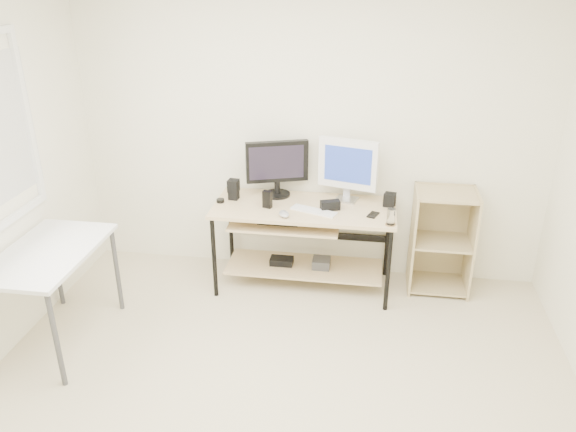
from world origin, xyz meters
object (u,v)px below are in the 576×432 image
(desk, at_px, (301,229))
(side_table, at_px, (49,261))
(black_monitor, at_px, (277,165))
(white_imac, at_px, (348,166))
(audio_controller, at_px, (267,199))
(shelf_unit, at_px, (441,239))

(desk, relative_size, side_table, 1.50)
(side_table, bearing_deg, desk, 32.65)
(desk, distance_m, side_table, 1.97)
(black_monitor, xyz_separation_m, white_imac, (0.60, -0.02, 0.03))
(desk, height_order, audio_controller, audio_controller)
(shelf_unit, xyz_separation_m, audio_controller, (-1.45, -0.24, 0.37))
(side_table, distance_m, black_monitor, 1.93)
(white_imac, relative_size, audio_controller, 3.70)
(desk, distance_m, audio_controller, 0.40)
(desk, height_order, side_table, same)
(black_monitor, bearing_deg, audio_controller, -116.29)
(side_table, relative_size, black_monitor, 1.93)
(audio_controller, bearing_deg, shelf_unit, 24.71)
(side_table, distance_m, audio_controller, 1.70)
(desk, xyz_separation_m, audio_controller, (-0.27, -0.08, 0.28))
(shelf_unit, bearing_deg, side_table, -156.67)
(side_table, bearing_deg, black_monitor, 41.40)
(side_table, height_order, black_monitor, black_monitor)
(shelf_unit, distance_m, audio_controller, 1.51)
(black_monitor, xyz_separation_m, audio_controller, (-0.04, -0.27, -0.20))
(shelf_unit, height_order, audio_controller, shelf_unit)
(desk, distance_m, shelf_unit, 1.19)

